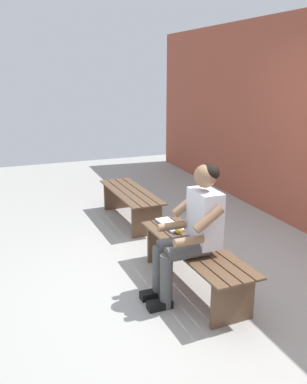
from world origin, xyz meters
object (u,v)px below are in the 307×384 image
(bench_far, at_px, (131,199))
(apple, at_px, (179,230))
(person_seated, at_px, (192,228))
(bench_near, at_px, (194,256))
(book_open, at_px, (169,225))

(bench_far, height_order, apple, apple)
(person_seated, xyz_separation_m, apple, (0.45, -0.08, -0.21))
(bench_near, height_order, bench_far, same)
(person_seated, relative_size, apple, 17.21)
(book_open, bearing_deg, bench_far, -3.05)
(apple, bearing_deg, bench_near, -176.61)
(person_seated, relative_size, book_open, 2.95)
(bench_near, xyz_separation_m, person_seated, (-0.14, 0.10, 0.35))
(apple, relative_size, book_open, 0.17)
(bench_far, height_order, book_open, book_open)
(bench_near, xyz_separation_m, bench_far, (1.91, -0.00, -0.01))
(bench_far, bearing_deg, book_open, 179.26)
(bench_near, bearing_deg, bench_far, -0.00)
(bench_near, xyz_separation_m, apple, (0.32, 0.02, 0.14))
(bench_far, distance_m, person_seated, 2.08)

